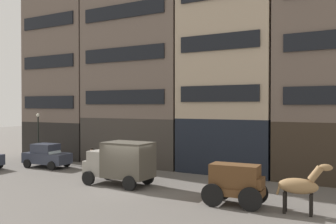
{
  "coord_description": "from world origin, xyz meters",
  "views": [
    {
      "loc": [
        12.63,
        -17.17,
        4.79
      ],
      "look_at": [
        1.85,
        1.85,
        4.41
      ],
      "focal_mm": 39.51,
      "sensor_mm": 36.0,
      "label": 1
    }
  ],
  "objects": [
    {
      "name": "building_far_left",
      "position": [
        -12.86,
        9.22,
        9.13
      ],
      "size": [
        7.66,
        6.54,
        18.18
      ],
      "color": "black",
      "rests_on": "ground_plane"
    },
    {
      "name": "building_center_left",
      "position": [
        -4.66,
        9.22,
        8.87
      ],
      "size": [
        9.43,
        6.54,
        17.66
      ],
      "color": "#38332D",
      "rests_on": "ground_plane"
    },
    {
      "name": "sedan_dark",
      "position": [
        -9.63,
        3.03,
        0.91
      ],
      "size": [
        3.82,
        2.11,
        1.83
      ],
      "color": "#333847",
      "rests_on": "ground_plane"
    },
    {
      "name": "delivery_truck_near",
      "position": [
        -0.83,
        0.73,
        1.42
      ],
      "size": [
        4.37,
        2.17,
        2.62
      ],
      "color": "gray",
      "rests_on": "ground_plane"
    },
    {
      "name": "pedestrian_officer",
      "position": [
        -5.05,
        2.98,
        0.98
      ],
      "size": [
        0.5,
        0.5,
        1.79
      ],
      "color": "black",
      "rests_on": "ground_plane"
    },
    {
      "name": "ground_plane",
      "position": [
        0.0,
        0.0,
        0.0
      ],
      "size": [
        120.0,
        120.0,
        0.0
      ],
      "primitive_type": "plane",
      "color": "#605B56"
    },
    {
      "name": "draft_horse",
      "position": [
        9.73,
        -0.24,
        1.27
      ],
      "size": [
        2.35,
        0.72,
        2.3
      ],
      "color": "#937047",
      "rests_on": "ground_plane"
    },
    {
      "name": "cargo_wagon",
      "position": [
        6.78,
        -0.25,
        1.15
      ],
      "size": [
        3.0,
        1.7,
        1.98
      ],
      "color": "brown",
      "rests_on": "ground_plane"
    },
    {
      "name": "streetlamp_curbside",
      "position": [
        -13.28,
        5.4,
        2.67
      ],
      "size": [
        0.32,
        0.32,
        4.12
      ],
      "color": "black",
      "rests_on": "ground_plane"
    },
    {
      "name": "building_center_right",
      "position": [
        3.31,
        9.22,
        9.18
      ],
      "size": [
        7.21,
        6.54,
        18.26
      ],
      "color": "black",
      "rests_on": "ground_plane"
    }
  ]
}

